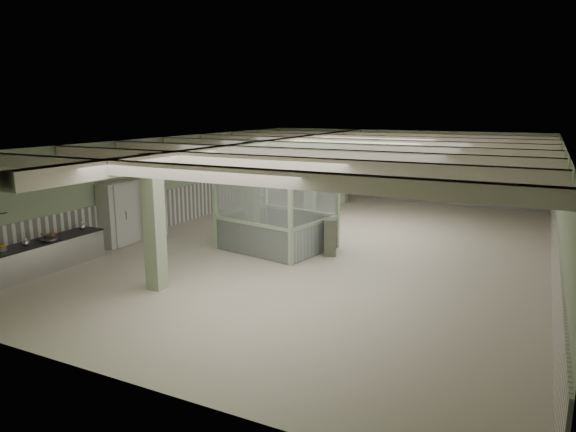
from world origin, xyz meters
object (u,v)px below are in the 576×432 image
at_px(filing_cabinet, 330,237).
at_px(walkin_cooler, 130,211).
at_px(prep_counter, 22,262).
at_px(guard_booth, 277,195).

bearing_deg(filing_cabinet, walkin_cooler, 171.22).
bearing_deg(walkin_cooler, prep_counter, -88.92).
bearing_deg(prep_counter, filing_cabinet, 40.78).
bearing_deg(filing_cabinet, guard_booth, 159.15).
xyz_separation_m(prep_counter, filing_cabinet, (6.98, 6.02, 0.14)).
xyz_separation_m(walkin_cooler, filing_cabinet, (7.06, 1.58, -0.52)).
height_order(prep_counter, guard_booth, guard_booth).
relative_size(walkin_cooler, guard_booth, 0.62).
distance_m(prep_counter, filing_cabinet, 9.22).
bearing_deg(prep_counter, guard_booth, 50.07).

